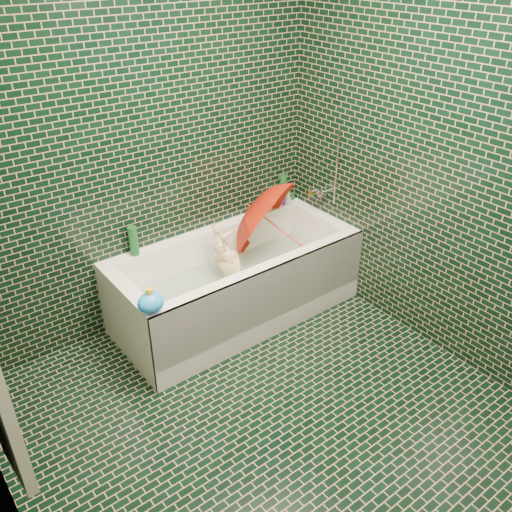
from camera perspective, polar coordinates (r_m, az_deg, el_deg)
floor at (r=3.16m, az=2.39°, el=-17.78°), size 2.80×2.80×0.00m
wall_back at (r=3.47m, az=-12.32°, el=11.28°), size 2.80×0.00×2.80m
wall_right at (r=3.30m, az=20.81°, el=8.98°), size 0.00×2.80×2.80m
bathtub at (r=3.83m, az=-1.95°, el=-3.52°), size 1.70×0.75×0.55m
bath_mat at (r=3.87m, az=-2.08°, el=-4.08°), size 1.35×0.47×0.01m
water at (r=3.79m, az=-2.12°, el=-2.29°), size 1.48×0.53×0.00m
faucet at (r=4.03m, az=7.35°, el=7.18°), size 0.18×0.19×0.55m
child at (r=3.78m, az=-2.18°, el=-2.21°), size 0.88×0.52×0.37m
umbrella at (r=3.89m, az=2.29°, el=3.03°), size 0.85×1.02×0.93m
soap_bottle_a at (r=4.25m, az=3.08°, el=5.39°), size 0.13×0.13×0.28m
soap_bottle_b at (r=4.25m, az=3.18°, el=5.37°), size 0.10×0.10×0.21m
soap_bottle_c at (r=4.33m, az=3.63°, el=5.87°), size 0.15×0.15×0.15m
bottle_right_tall at (r=4.22m, az=2.86°, el=6.98°), size 0.07×0.07×0.24m
bottle_right_pump at (r=4.23m, az=3.34°, el=6.45°), size 0.07×0.07×0.16m
bottle_left_tall at (r=3.61m, az=-12.77°, el=1.55°), size 0.06×0.06×0.20m
bottle_left_short at (r=3.64m, az=-12.73°, el=1.26°), size 0.07×0.07×0.14m
rubber_duck at (r=4.13m, az=1.26°, el=5.29°), size 0.13×0.10×0.10m
bath_toy at (r=3.05m, az=-11.02°, el=-4.79°), size 0.19×0.18×0.15m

